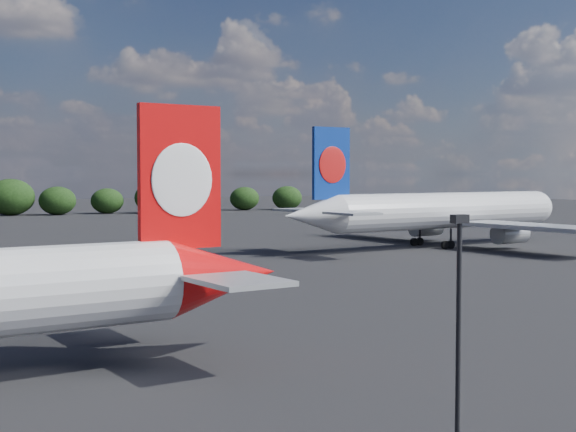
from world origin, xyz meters
name	(u,v)px	position (x,y,z in m)	size (l,w,h in m)	color
china_southern_airliner	(437,212)	(66.84, 61.82, 5.02)	(50.55, 48.13, 16.48)	silver
apron_lamp_post	(458,339)	(10.70, -9.32, 5.21)	(0.55, 0.30, 9.17)	black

